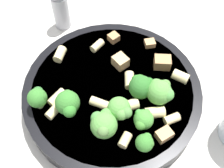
{
  "coord_description": "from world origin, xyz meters",
  "views": [
    {
      "loc": [
        -0.22,
        -0.12,
        0.42
      ],
      "look_at": [
        0.0,
        0.0,
        0.05
      ],
      "focal_mm": 45.0,
      "sensor_mm": 36.0,
      "label": 1
    }
  ],
  "objects_px": {
    "broccoli_floret_5": "(38,98)",
    "broccoli_floret_7": "(143,120)",
    "broccoli_floret_6": "(120,110)",
    "rigatoni_2": "(172,119)",
    "rigatoni_0": "(97,46)",
    "chicken_chunk_4": "(120,61)",
    "broccoli_floret_3": "(104,124)",
    "broccoli_floret_2": "(141,86)",
    "chicken_chunk_1": "(162,62)",
    "rigatoni_8": "(130,105)",
    "rigatoni_3": "(155,113)",
    "rigatoni_5": "(57,97)",
    "pepper_shaker": "(60,7)",
    "pasta_bowl": "(112,92)",
    "rigatoni_4": "(129,80)",
    "rigatoni_10": "(60,54)",
    "rigatoni_9": "(125,140)",
    "broccoli_floret_0": "(160,92)",
    "chicken_chunk_3": "(114,38)",
    "broccoli_floret_4": "(68,103)",
    "chicken_chunk_0": "(150,43)",
    "rigatoni_6": "(180,77)",
    "chicken_chunk_2": "(164,135)",
    "broccoli_floret_1": "(145,142)",
    "rigatoni_7": "(53,111)",
    "rigatoni_1": "(102,104)"
  },
  "relations": [
    {
      "from": "broccoli_floret_5",
      "to": "broccoli_floret_7",
      "type": "bearing_deg",
      "value": -72.93
    },
    {
      "from": "broccoli_floret_6",
      "to": "rigatoni_2",
      "type": "height_order",
      "value": "broccoli_floret_6"
    },
    {
      "from": "broccoli_floret_7",
      "to": "rigatoni_0",
      "type": "xyz_separation_m",
      "value": [
        0.1,
        0.14,
        -0.01
      ]
    },
    {
      "from": "chicken_chunk_4",
      "to": "broccoli_floret_3",
      "type": "bearing_deg",
      "value": -162.38
    },
    {
      "from": "broccoli_floret_2",
      "to": "chicken_chunk_1",
      "type": "relative_size",
      "value": 1.44
    },
    {
      "from": "rigatoni_8",
      "to": "rigatoni_3",
      "type": "bearing_deg",
      "value": -79.15
    },
    {
      "from": "rigatoni_5",
      "to": "pepper_shaker",
      "type": "height_order",
      "value": "pepper_shaker"
    },
    {
      "from": "pasta_bowl",
      "to": "rigatoni_4",
      "type": "xyz_separation_m",
      "value": [
        0.02,
        -0.02,
        0.02
      ]
    },
    {
      "from": "broccoli_floret_5",
      "to": "rigatoni_10",
      "type": "relative_size",
      "value": 1.45
    },
    {
      "from": "rigatoni_9",
      "to": "pasta_bowl",
      "type": "bearing_deg",
      "value": 40.75
    },
    {
      "from": "broccoli_floret_0",
      "to": "chicken_chunk_3",
      "type": "bearing_deg",
      "value": 58.14
    },
    {
      "from": "broccoli_floret_4",
      "to": "rigatoni_8",
      "type": "height_order",
      "value": "broccoli_floret_4"
    },
    {
      "from": "broccoli_floret_4",
      "to": "chicken_chunk_0",
      "type": "distance_m",
      "value": 0.19
    },
    {
      "from": "rigatoni_6",
      "to": "chicken_chunk_2",
      "type": "xyz_separation_m",
      "value": [
        -0.11,
        -0.02,
        -0.0
      ]
    },
    {
      "from": "broccoli_floret_7",
      "to": "pepper_shaker",
      "type": "bearing_deg",
      "value": 60.0
    },
    {
      "from": "rigatoni_9",
      "to": "chicken_chunk_4",
      "type": "xyz_separation_m",
      "value": [
        0.12,
        0.07,
        0.0
      ]
    },
    {
      "from": "broccoli_floret_1",
      "to": "rigatoni_7",
      "type": "bearing_deg",
      "value": 97.37
    },
    {
      "from": "rigatoni_5",
      "to": "pepper_shaker",
      "type": "relative_size",
      "value": 0.31
    },
    {
      "from": "rigatoni_5",
      "to": "rigatoni_4",
      "type": "bearing_deg",
      "value": -44.86
    },
    {
      "from": "rigatoni_1",
      "to": "rigatoni_10",
      "type": "height_order",
      "value": "rigatoni_10"
    },
    {
      "from": "rigatoni_2",
      "to": "rigatoni_6",
      "type": "xyz_separation_m",
      "value": [
        0.08,
        0.02,
        0.0
      ]
    },
    {
      "from": "rigatoni_1",
      "to": "rigatoni_10",
      "type": "distance_m",
      "value": 0.12
    },
    {
      "from": "rigatoni_2",
      "to": "chicken_chunk_2",
      "type": "xyz_separation_m",
      "value": [
        -0.03,
        -0.0,
        0.0
      ]
    },
    {
      "from": "broccoli_floret_2",
      "to": "broccoli_floret_6",
      "type": "relative_size",
      "value": 0.93
    },
    {
      "from": "rigatoni_2",
      "to": "rigatoni_7",
      "type": "xyz_separation_m",
      "value": [
        -0.08,
        0.16,
        0.0
      ]
    },
    {
      "from": "rigatoni_2",
      "to": "rigatoni_4",
      "type": "bearing_deg",
      "value": 70.83
    },
    {
      "from": "rigatoni_4",
      "to": "chicken_chunk_1",
      "type": "height_order",
      "value": "chicken_chunk_1"
    },
    {
      "from": "chicken_chunk_3",
      "to": "rigatoni_3",
      "type": "bearing_deg",
      "value": -128.76
    },
    {
      "from": "broccoli_floret_0",
      "to": "rigatoni_8",
      "type": "height_order",
      "value": "broccoli_floret_0"
    },
    {
      "from": "broccoli_floret_3",
      "to": "chicken_chunk_3",
      "type": "height_order",
      "value": "broccoli_floret_3"
    },
    {
      "from": "broccoli_floret_0",
      "to": "rigatoni_2",
      "type": "relative_size",
      "value": 1.88
    },
    {
      "from": "rigatoni_3",
      "to": "chicken_chunk_1",
      "type": "relative_size",
      "value": 1.07
    },
    {
      "from": "chicken_chunk_1",
      "to": "rigatoni_6",
      "type": "bearing_deg",
      "value": -106.8
    },
    {
      "from": "broccoli_floret_3",
      "to": "rigatoni_10",
      "type": "relative_size",
      "value": 1.63
    },
    {
      "from": "broccoli_floret_1",
      "to": "chicken_chunk_4",
      "type": "relative_size",
      "value": 1.32
    },
    {
      "from": "pepper_shaker",
      "to": "broccoli_floret_0",
      "type": "bearing_deg",
      "value": -110.04
    },
    {
      "from": "broccoli_floret_3",
      "to": "rigatoni_8",
      "type": "height_order",
      "value": "broccoli_floret_3"
    },
    {
      "from": "broccoli_floret_0",
      "to": "broccoli_floret_5",
      "type": "bearing_deg",
      "value": 122.61
    },
    {
      "from": "broccoli_floret_6",
      "to": "pepper_shaker",
      "type": "bearing_deg",
      "value": 55.15
    },
    {
      "from": "chicken_chunk_2",
      "to": "broccoli_floret_2",
      "type": "bearing_deg",
      "value": 52.02
    },
    {
      "from": "broccoli_floret_5",
      "to": "chicken_chunk_2",
      "type": "xyz_separation_m",
      "value": [
        0.05,
        -0.19,
        -0.02
      ]
    },
    {
      "from": "rigatoni_1",
      "to": "chicken_chunk_1",
      "type": "relative_size",
      "value": 1.07
    },
    {
      "from": "broccoli_floret_0",
      "to": "broccoli_floret_7",
      "type": "bearing_deg",
      "value": 177.27
    },
    {
      "from": "pasta_bowl",
      "to": "rigatoni_5",
      "type": "distance_m",
      "value": 0.09
    },
    {
      "from": "rigatoni_4",
      "to": "rigatoni_1",
      "type": "bearing_deg",
      "value": 164.41
    },
    {
      "from": "rigatoni_9",
      "to": "pepper_shaker",
      "type": "distance_m",
      "value": 0.3
    },
    {
      "from": "rigatoni_3",
      "to": "chicken_chunk_0",
      "type": "distance_m",
      "value": 0.14
    },
    {
      "from": "rigatoni_4",
      "to": "rigatoni_5",
      "type": "bearing_deg",
      "value": 135.14
    },
    {
      "from": "rigatoni_0",
      "to": "chicken_chunk_4",
      "type": "height_order",
      "value": "chicken_chunk_4"
    },
    {
      "from": "rigatoni_8",
      "to": "broccoli_floret_4",
      "type": "bearing_deg",
      "value": 123.23
    }
  ]
}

